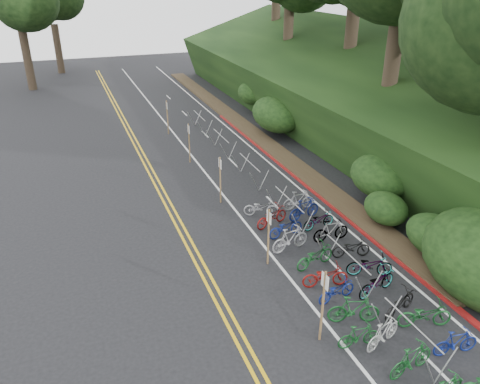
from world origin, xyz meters
name	(u,v)px	position (x,y,z in m)	size (l,w,h in m)	color
ground	(314,351)	(0.00, 0.00, 0.00)	(120.00, 120.00, 0.00)	black
road_markings	(227,210)	(0.63, 10.10, 0.00)	(7.47, 80.00, 0.01)	gold
red_curb	(300,180)	(5.70, 12.00, 0.05)	(0.25, 28.00, 0.10)	maroon
embankment	(346,97)	(12.96, 19.04, 2.57)	(14.30, 48.14, 9.11)	black
bike_rack_front	(410,333)	(2.59, -1.16, 0.90)	(1.19, 2.64, 1.27)	#9D9D9E
bike_racks_rest	(250,167)	(3.00, 13.00, 0.85)	(1.14, 23.00, 1.17)	#9D9D9E
signpost_near	(323,302)	(0.42, 0.42, 1.51)	(0.08, 0.40, 2.64)	brown
signposts_rest	(203,157)	(0.60, 14.00, 1.43)	(0.08, 18.40, 2.50)	brown
bike_front	(359,336)	(1.39, -0.28, 0.43)	(1.43, 0.40, 0.86)	#144C1E
bike_valet	(342,265)	(2.97, 3.21, 0.48)	(3.25, 13.84, 1.09)	#144C1E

